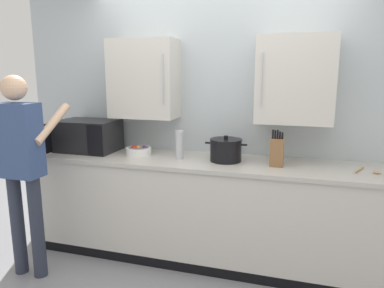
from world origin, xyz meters
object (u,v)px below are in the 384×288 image
thermos_flask (179,145)px  person_figure (21,160)px  fruit_bowl (139,150)px  microwave_oven (85,136)px  knife_block (277,152)px  stock_pot (226,150)px  wooden_spoon (369,171)px

thermos_flask → person_figure: (-1.14, -0.69, -0.06)m
fruit_bowl → microwave_oven: bearing=178.6°
thermos_flask → knife_block: knife_block is taller
fruit_bowl → stock_pot: bearing=-0.3°
microwave_oven → fruit_bowl: 0.60m
microwave_oven → thermos_flask: size_ratio=3.19×
microwave_oven → knife_block: 1.89m
stock_pot → person_figure: 1.72m
knife_block → wooden_spoon: 0.72m
fruit_bowl → wooden_spoon: 2.01m
wooden_spoon → knife_block: bearing=178.9°
fruit_bowl → stock_pot: (0.85, -0.00, 0.06)m
thermos_flask → knife_block: 0.86m
thermos_flask → stock_pot: bearing=5.4°
wooden_spoon → person_figure: 2.80m
wooden_spoon → person_figure: (-2.72, -0.69, 0.06)m
person_figure → thermos_flask: bearing=31.0°
knife_block → person_figure: (-2.00, -0.70, -0.05)m
fruit_bowl → knife_block: bearing=-1.3°
stock_pot → wooden_spoon: 1.16m
thermos_flask → wooden_spoon: (1.58, 0.00, -0.12)m
knife_block → wooden_spoon: (0.71, -0.01, -0.11)m
stock_pot → fruit_bowl: bearing=179.7°
knife_block → stock_pot: bearing=176.8°
fruit_bowl → stock_pot: size_ratio=0.64×
fruit_bowl → knife_block: size_ratio=0.78×
microwave_oven → stock_pot: (1.44, -0.02, -0.05)m
stock_pot → knife_block: bearing=-3.2°
microwave_oven → fruit_bowl: bearing=-1.4°
microwave_oven → person_figure: bearing=-99.0°
thermos_flask → wooden_spoon: size_ratio=1.26×
knife_block → wooden_spoon: size_ratio=1.49×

